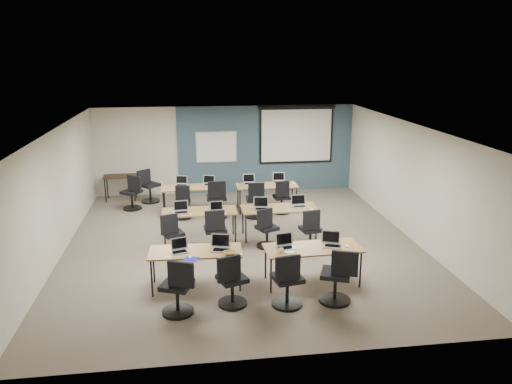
{
  "coord_description": "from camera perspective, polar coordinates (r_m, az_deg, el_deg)",
  "views": [
    {
      "loc": [
        -1.17,
        -10.74,
        4.3
      ],
      "look_at": [
        0.37,
        0.4,
        1.12
      ],
      "focal_mm": 35.0,
      "sensor_mm": 36.0,
      "label": 1
    }
  ],
  "objects": [
    {
      "name": "mouse_0",
      "position": [
        9.09,
        -7.57,
        -7.41
      ],
      "size": [
        0.06,
        0.09,
        0.03
      ],
      "primitive_type": "ellipsoid",
      "rotation": [
        0.0,
        0.0,
        0.02
      ],
      "color": "white",
      "rests_on": "training_table_front_left"
    },
    {
      "name": "laptop_2",
      "position": [
        9.46,
        3.34,
        -5.99
      ],
      "size": [
        0.34,
        0.29,
        0.26
      ],
      "rotation": [
        0.0,
        0.0,
        0.21
      ],
      "color": "#A6A6AE",
      "rests_on": "training_table_front_right"
    },
    {
      "name": "task_chair_5",
      "position": [
        11.07,
        -4.66,
        -4.8
      ],
      "size": [
        0.53,
        0.53,
        1.01
      ],
      "rotation": [
        0.0,
        0.0,
        0.08
      ],
      "color": "black",
      "rests_on": "floor"
    },
    {
      "name": "laptop_0",
      "position": [
        9.38,
        -8.77,
        -6.39
      ],
      "size": [
        0.31,
        0.27,
        0.24
      ],
      "rotation": [
        0.0,
        0.0,
        0.3
      ],
      "color": "silver",
      "rests_on": "training_table_front_left"
    },
    {
      "name": "ceiling",
      "position": [
        10.92,
        -1.65,
        7.36
      ],
      "size": [
        8.0,
        9.0,
        0.02
      ],
      "primitive_type": "cube",
      "color": "white",
      "rests_on": "ground"
    },
    {
      "name": "blue_accent_panel",
      "position": [
        15.68,
        1.15,
        4.95
      ],
      "size": [
        5.5,
        0.04,
        2.7
      ],
      "primitive_type": "cube",
      "color": "#3D5977",
      "rests_on": "wall_back"
    },
    {
      "name": "training_table_mid_right",
      "position": [
        11.84,
        2.67,
        -2.0
      ],
      "size": [
        1.79,
        0.75,
        0.73
      ],
      "rotation": [
        0.0,
        0.0,
        0.01
      ],
      "color": "brown",
      "rests_on": "floor"
    },
    {
      "name": "laptop_7",
      "position": [
        11.93,
        4.95,
        -1.34
      ],
      "size": [
        0.35,
        0.3,
        0.26
      ],
      "rotation": [
        0.0,
        0.0,
        0.01
      ],
      "color": "#B5B4B7",
      "rests_on": "training_table_mid_right"
    },
    {
      "name": "laptop_10",
      "position": [
        13.94,
        -0.78,
        1.22
      ],
      "size": [
        0.34,
        0.29,
        0.26
      ],
      "rotation": [
        0.0,
        0.0,
        0.06
      ],
      "color": "#B1B1B1",
      "rests_on": "training_table_back_right"
    },
    {
      "name": "training_table_back_left",
      "position": [
        13.74,
        -7.25,
        0.4
      ],
      "size": [
        1.7,
        0.71,
        0.73
      ],
      "rotation": [
        0.0,
        0.0,
        0.03
      ],
      "color": "brown",
      "rests_on": "floor"
    },
    {
      "name": "spare_chair_b",
      "position": [
        14.36,
        -13.93,
        -0.38
      ],
      "size": [
        0.59,
        0.53,
        1.0
      ],
      "rotation": [
        0.0,
        0.0,
        -0.57
      ],
      "color": "black",
      "rests_on": "floor"
    },
    {
      "name": "task_chair_11",
      "position": [
        13.64,
        2.97,
        -0.89
      ],
      "size": [
        0.47,
        0.47,
        0.95
      ],
      "rotation": [
        0.0,
        0.0,
        0.1
      ],
      "color": "black",
      "rests_on": "floor"
    },
    {
      "name": "mouse_2",
      "position": [
        9.29,
        4.55,
        -6.78
      ],
      "size": [
        0.07,
        0.1,
        0.03
      ],
      "primitive_type": "ellipsoid",
      "rotation": [
        0.0,
        0.0,
        -0.25
      ],
      "color": "white",
      "rests_on": "training_table_front_right"
    },
    {
      "name": "training_table_front_left",
      "position": [
        9.41,
        -6.94,
        -6.94
      ],
      "size": [
        1.72,
        0.72,
        0.73
      ],
      "rotation": [
        0.0,
        0.0,
        -0.05
      ],
      "color": "brown",
      "rests_on": "floor"
    },
    {
      "name": "utility_table",
      "position": [
        15.33,
        -15.27,
        1.5
      ],
      "size": [
        0.96,
        0.53,
        0.75
      ],
      "rotation": [
        0.0,
        0.0,
        0.02
      ],
      "color": "black",
      "rests_on": "floor"
    },
    {
      "name": "wall_front",
      "position": [
        7.0,
        2.54,
        -9.15
      ],
      "size": [
        8.0,
        0.04,
        2.7
      ],
      "primitive_type": "cube",
      "color": "beige",
      "rests_on": "ground"
    },
    {
      "name": "task_chair_7",
      "position": [
        11.23,
        6.26,
        -4.65
      ],
      "size": [
        0.48,
        0.48,
        0.97
      ],
      "rotation": [
        0.0,
        0.0,
        0.17
      ],
      "color": "black",
      "rests_on": "floor"
    },
    {
      "name": "laptop_5",
      "position": [
        11.52,
        -4.52,
        -2.0
      ],
      "size": [
        0.3,
        0.26,
        0.23
      ],
      "rotation": [
        0.0,
        0.0,
        0.02
      ],
      "color": "silver",
      "rests_on": "training_table_mid_left"
    },
    {
      "name": "projector_screen",
      "position": [
        15.7,
        4.64,
        6.9
      ],
      "size": [
        2.4,
        0.1,
        1.82
      ],
      "color": "black",
      "rests_on": "wall_back"
    },
    {
      "name": "laptop_4",
      "position": [
        11.58,
        -8.58,
        -2.01
      ],
      "size": [
        0.34,
        0.29,
        0.26
      ],
      "rotation": [
        0.0,
        0.0,
        0.09
      ],
      "color": "#ADAEB6",
      "rests_on": "training_table_mid_left"
    },
    {
      "name": "mouse_4",
      "position": [
        11.41,
        -7.47,
        -2.51
      ],
      "size": [
        0.08,
        0.11,
        0.03
      ],
      "primitive_type": "ellipsoid",
      "rotation": [
        0.0,
        0.0,
        0.2
      ],
      "color": "white",
      "rests_on": "training_table_mid_left"
    },
    {
      "name": "task_chair_3",
      "position": [
        8.98,
        9.29,
        -9.93
      ],
      "size": [
        0.59,
        0.56,
        1.04
      ],
      "rotation": [
        0.0,
        0.0,
        -0.37
      ],
      "color": "black",
      "rests_on": "floor"
    },
    {
      "name": "task_chair_6",
      "position": [
        11.26,
        1.19,
        -4.5
      ],
      "size": [
        0.51,
        0.48,
        0.96
      ],
      "rotation": [
        0.0,
        0.0,
        0.43
      ],
      "color": "black",
      "rests_on": "floor"
    },
    {
      "name": "training_table_back_right",
      "position": [
        13.81,
        1.25,
        0.6
      ],
      "size": [
        1.68,
        0.7,
        0.73
      ],
      "rotation": [
        0.0,
        0.0,
        -0.0
      ],
      "color": "#9E6235",
      "rests_on": "floor"
    },
    {
      "name": "mouse_11",
      "position": [
        13.95,
        4.36,
        0.97
      ],
      "size": [
        0.09,
        0.12,
        0.04
      ],
      "primitive_type": "ellipsoid",
      "rotation": [
        0.0,
        0.0,
        -0.26
      ],
      "color": "white",
      "rests_on": "training_table_back_right"
    },
    {
      "name": "training_table_front_right",
      "position": [
        9.55,
        6.48,
        -6.55
      ],
      "size": [
        1.82,
        0.76,
        0.73
      ],
      "rotation": [
        0.0,
        0.0,
        0.04
      ],
      "color": "olive",
      "rests_on": "floor"
    },
    {
      "name": "coffee_cup",
      "position": [
        9.21,
        2.89,
        -6.7
      ],
      "size": [
        0.08,
        0.08,
        0.07
      ],
      "primitive_type": "imported",
      "rotation": [
        0.0,
        0.0,
        -0.07
      ],
      "color": "silver",
      "rests_on": "snack_plate"
    },
    {
      "name": "laptop_3",
      "position": [
        9.65,
        8.67,
        -5.7
      ],
      "size": [
        0.35,
        0.3,
        0.26
      ],
      "rotation": [
        0.0,
        0.0,
        -0.35
      ],
      "color": "#AFAFAF",
      "rests_on": "training_table_front_right"
    },
    {
      "name": "blue_mousepad",
      "position": [
        9.05,
        -7.43,
        -7.57
      ],
      "size": [
        0.3,
        0.28,
        0.01
      ],
      "primitive_type": "cube",
      "rotation": [
        0.0,
        0.0,
        -0.34
      ],
      "color": "#121BA5",
      "rests_on": "training_table_front_left"
    },
    {
      "name": "snack_bowl",
      "position": [
        9.16,
        -3.03,
        -6.99
      ],
      "size": [
        0.26,
        0.26,
        0.05
      ],
      "primitive_type": "imported",
      "rotation": [
        0.0,
        0.0,
        0.17
      ],
      "color": "olive",
      "rests_on": "training_table_front_left"
    },
    {
      "name": "task_chair_4",
      "position": [
        11.08,
        -9.53,
        -5.1
      ],
      "size": [
        0.49,
        0.47,
        0.95
      ],
      "rotation": [
        0.0,
        0.0,
        0.37
      ],
      "color": "black",
      "rests_on": "floor"
    },
    {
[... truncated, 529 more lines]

